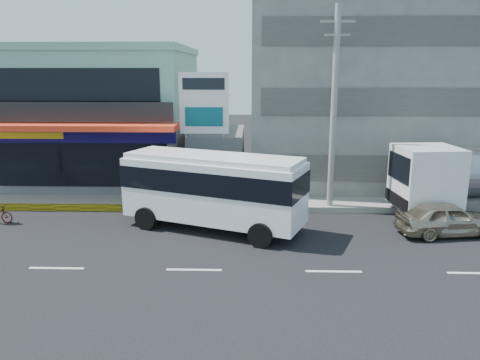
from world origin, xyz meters
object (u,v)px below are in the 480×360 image
(satellite_dish, at_px, (217,132))
(utility_pole_near, at_px, (334,109))
(concrete_building, at_px, (379,70))
(minibus, at_px, (213,186))
(billboard, at_px, (204,110))
(shop_building, at_px, (94,118))
(sedan, at_px, (448,219))

(satellite_dish, xyz_separation_m, utility_pole_near, (6.00, -3.60, 1.57))
(concrete_building, bearing_deg, minibus, -132.55)
(billboard, bearing_deg, shop_building, 147.68)
(billboard, bearing_deg, utility_pole_near, -15.48)
(satellite_dish, height_order, billboard, billboard)
(utility_pole_near, bearing_deg, billboard, 164.52)
(shop_building, distance_m, sedan, 21.29)
(sedan, bearing_deg, utility_pole_near, 45.03)
(concrete_building, bearing_deg, satellite_dish, -158.20)
(concrete_building, xyz_separation_m, satellite_dish, (-10.00, -4.00, -3.42))
(concrete_building, bearing_deg, sedan, -87.23)
(billboard, distance_m, utility_pole_near, 6.75)
(satellite_dish, xyz_separation_m, sedan, (10.53, -7.02, -2.84))
(shop_building, relative_size, billboard, 1.80)
(shop_building, bearing_deg, sedan, -28.26)
(concrete_building, relative_size, billboard, 2.32)
(shop_building, distance_m, billboard, 8.92)
(shop_building, height_order, utility_pole_near, utility_pole_near)
(minibus, bearing_deg, billboard, 100.06)
(concrete_building, distance_m, billboard, 12.17)
(satellite_dish, height_order, utility_pole_near, utility_pole_near)
(satellite_dish, bearing_deg, minibus, -87.03)
(minibus, bearing_deg, sedan, -2.76)
(satellite_dish, bearing_deg, utility_pole_near, -30.96)
(utility_pole_near, bearing_deg, shop_building, 154.94)
(satellite_dish, bearing_deg, concrete_building, 21.80)
(satellite_dish, height_order, sedan, satellite_dish)
(satellite_dish, relative_size, utility_pole_near, 0.15)
(shop_building, bearing_deg, utility_pole_near, -25.06)
(shop_building, xyz_separation_m, satellite_dish, (8.00, -2.95, -0.42))
(concrete_building, xyz_separation_m, utility_pole_near, (-4.00, -7.60, -1.85))
(billboard, relative_size, utility_pole_near, 0.69)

